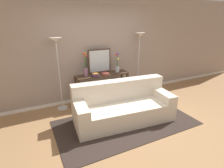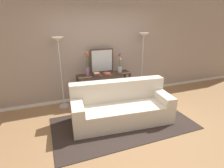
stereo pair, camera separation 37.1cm
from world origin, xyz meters
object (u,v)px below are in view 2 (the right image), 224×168
at_px(floor_lamp_right, 143,47).
at_px(couch, 121,108).
at_px(fruit_bowl, 107,74).
at_px(console_table, 104,82).
at_px(wall_mirror, 102,61).
at_px(vase_short_flowers, 120,67).
at_px(book_stack, 96,74).
at_px(vase_tall_flowers, 87,68).
at_px(floor_lamp_left, 59,53).
at_px(book_row_under_console, 92,101).

bearing_deg(floor_lamp_right, couch, -135.14).
height_order(floor_lamp_right, fruit_bowl, floor_lamp_right).
bearing_deg(console_table, floor_lamp_right, 2.46).
height_order(wall_mirror, vase_short_flowers, wall_mirror).
relative_size(console_table, fruit_bowl, 7.25).
distance_m(couch, console_table, 1.14).
bearing_deg(couch, book_stack, 104.35).
bearing_deg(wall_mirror, vase_short_flowers, -19.35).
bearing_deg(couch, console_table, 90.52).
bearing_deg(console_table, vase_short_flowers, -0.83).
distance_m(console_table, vase_tall_flowers, 0.63).
bearing_deg(vase_short_flowers, couch, -111.69).
xyz_separation_m(floor_lamp_right, vase_short_flowers, (-0.73, -0.06, -0.49)).
height_order(floor_lamp_left, book_stack, floor_lamp_left).
relative_size(wall_mirror, book_row_under_console, 1.51).
distance_m(wall_mirror, vase_short_flowers, 0.51).
bearing_deg(floor_lamp_right, book_row_under_console, -178.13).
bearing_deg(floor_lamp_left, vase_tall_flowers, -3.70).
distance_m(console_table, wall_mirror, 0.58).
distance_m(couch, wall_mirror, 1.50).
bearing_deg(floor_lamp_right, floor_lamp_left, 180.00).
bearing_deg(book_stack, floor_lamp_left, 169.17).
xyz_separation_m(vase_short_flowers, book_stack, (-0.70, -0.11, -0.11)).
bearing_deg(console_table, book_stack, -155.46).
xyz_separation_m(floor_lamp_left, floor_lamp_right, (2.29, -0.00, 0.03)).
relative_size(wall_mirror, fruit_bowl, 3.22).
bearing_deg(couch, wall_mirror, 90.52).
xyz_separation_m(floor_lamp_left, vase_short_flowers, (1.56, -0.06, -0.46)).
xyz_separation_m(couch, book_stack, (-0.26, 1.01, 0.52)).
bearing_deg(fruit_bowl, book_stack, 179.56).
bearing_deg(wall_mirror, book_stack, -132.74).
height_order(wall_mirror, book_row_under_console, wall_mirror).
relative_size(book_stack, book_row_under_console, 0.46).
relative_size(vase_tall_flowers, book_stack, 3.13).
bearing_deg(floor_lamp_left, vase_short_flowers, -2.11).
height_order(console_table, wall_mirror, wall_mirror).
bearing_deg(wall_mirror, floor_lamp_right, -4.92).
relative_size(floor_lamp_right, fruit_bowl, 9.16).
bearing_deg(floor_lamp_right, wall_mirror, 175.08).
distance_m(console_table, floor_lamp_right, 1.47).
bearing_deg(floor_lamp_left, couch, -46.42).
relative_size(vase_short_flowers, book_stack, 2.71).
xyz_separation_m(floor_lamp_right, book_stack, (-1.43, -0.16, -0.60)).
distance_m(couch, vase_short_flowers, 1.35).
distance_m(wall_mirror, book_row_under_console, 1.13).
bearing_deg(book_stack, vase_short_flowers, 8.64).
height_order(vase_short_flowers, book_row_under_console, vase_short_flowers).
xyz_separation_m(floor_lamp_right, wall_mirror, (-1.19, 0.10, -0.32)).
height_order(floor_lamp_left, wall_mirror, floor_lamp_left).
distance_m(console_table, floor_lamp_left, 1.39).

